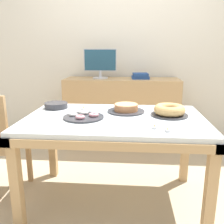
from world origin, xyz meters
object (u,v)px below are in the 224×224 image
plate_stack (56,105)px  tealight_left_edge (168,130)px  tealight_near_front (154,127)px  pastry_platter (84,116)px  tealight_right_edge (84,108)px  cake_golden_bundt (169,111)px  book_stack (140,76)px  cake_chocolate_round (126,109)px  computer_monitor (100,64)px

plate_stack → tealight_left_edge: bearing=-32.7°
tealight_near_front → tealight_left_edge: same height
pastry_platter → tealight_right_edge: bearing=101.1°
pastry_platter → plate_stack: bearing=135.4°
cake_golden_bundt → pastry_platter: 0.69m
book_stack → cake_chocolate_round: size_ratio=0.72×
book_stack → plate_stack: 1.32m
plate_stack → tealight_right_edge: (0.26, -0.03, -0.01)m
cake_golden_bundt → book_stack: bearing=99.4°
plate_stack → tealight_right_edge: 0.26m
book_stack → cake_chocolate_round: bearing=-97.6°
pastry_platter → tealight_near_front: (0.53, -0.23, -0.00)m
tealight_near_front → book_stack: bearing=92.0°
computer_monitor → tealight_right_edge: computer_monitor is taller
tealight_right_edge → cake_chocolate_round: bearing=-8.7°
book_stack → plate_stack: bearing=-127.2°
book_stack → tealight_right_edge: 1.22m
pastry_platter → plate_stack: (-0.32, 0.31, 0.01)m
plate_stack → tealight_near_front: 1.01m
book_stack → tealight_right_edge: (-0.53, -1.08, -0.18)m
cake_golden_bundt → tealight_right_edge: bearing=168.2°
pastry_platter → tealight_left_edge: (0.62, -0.29, -0.00)m
computer_monitor → plate_stack: 1.13m
book_stack → cake_chocolate_round: book_stack is taller
book_stack → tealight_right_edge: size_ratio=5.76×
tealight_right_edge → tealight_left_edge: bearing=-40.2°
pastry_platter → tealight_near_front: pastry_platter is taller
tealight_right_edge → tealight_left_edge: 0.88m
book_stack → tealight_left_edge: bearing=-85.3°
book_stack → tealight_right_edge: book_stack is taller
book_stack → plate_stack: size_ratio=1.10×
cake_golden_bundt → tealight_left_edge: 0.42m
cake_golden_bundt → tealight_right_edge: size_ratio=7.55×
tealight_left_edge → book_stack: bearing=94.7°
computer_monitor → plate_stack: computer_monitor is taller
book_stack → cake_golden_bundt: size_ratio=0.76×
cake_chocolate_round → tealight_left_edge: (0.29, -0.51, -0.02)m
tealight_right_edge → tealight_near_front: bearing=-40.7°
plate_stack → tealight_left_edge: (0.93, -0.60, -0.01)m
book_stack → cake_golden_bundt: 1.26m
plate_stack → tealight_near_front: plate_stack is taller
pastry_platter → tealight_near_front: 0.58m
cake_chocolate_round → tealight_left_edge: bearing=-60.5°
cake_golden_bundt → tealight_left_edge: cake_golden_bundt is taller
tealight_near_front → cake_chocolate_round: bearing=114.7°
book_stack → tealight_left_edge: (0.14, -1.64, -0.18)m
cake_chocolate_round → tealight_left_edge: 0.58m
cake_golden_bundt → tealight_left_edge: bearing=-99.2°
book_stack → pastry_platter: bearing=-109.4°
tealight_near_front → tealight_left_edge: size_ratio=1.00×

